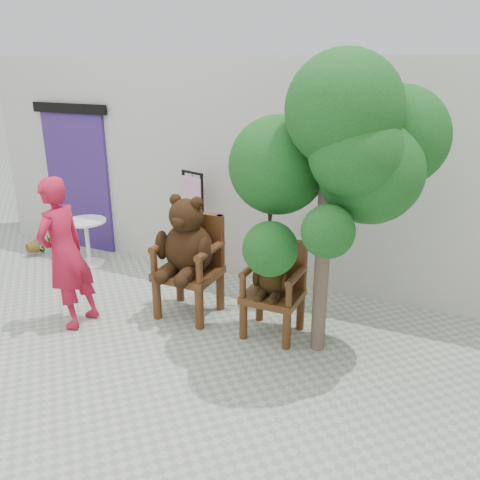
{
  "coord_description": "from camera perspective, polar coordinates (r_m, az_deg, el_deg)",
  "views": [
    {
      "loc": [
        2.72,
        -3.54,
        2.97
      ],
      "look_at": [
        0.34,
        1.56,
        0.95
      ],
      "focal_mm": 38.0,
      "sensor_mm": 36.0,
      "label": 1
    }
  ],
  "objects": [
    {
      "name": "tree",
      "position": [
        4.91,
        11.65,
        9.54
      ],
      "size": [
        2.08,
        1.67,
        3.07
      ],
      "rotation": [
        0.0,
        0.0,
        -0.39
      ],
      "color": "#4E3A2E",
      "rests_on": "ground"
    },
    {
      "name": "potted_plant",
      "position": [
        8.69,
        -21.68,
        -0.42
      ],
      "size": [
        0.39,
        0.36,
        0.36
      ],
      "primitive_type": "imported",
      "rotation": [
        0.0,
        0.0,
        -0.29
      ],
      "color": "#0F3915",
      "rests_on": "ground"
    },
    {
      "name": "back_wall",
      "position": [
        7.32,
        2.77,
        8.16
      ],
      "size": [
        9.0,
        1.0,
        3.0
      ],
      "primitive_type": "cube",
      "color": "beige",
      "rests_on": "ground"
    },
    {
      "name": "doorway",
      "position": [
        8.56,
        -17.71,
        6.66
      ],
      "size": [
        1.4,
        0.11,
        2.33
      ],
      "color": "#3C246C",
      "rests_on": "ground"
    },
    {
      "name": "ground_plane",
      "position": [
        5.36,
        -10.69,
        -14.29
      ],
      "size": [
        60.0,
        60.0,
        0.0
      ],
      "primitive_type": "plane",
      "color": "#9CA190",
      "rests_on": "ground"
    },
    {
      "name": "chair_big",
      "position": [
        6.03,
        -5.85,
        -0.96
      ],
      "size": [
        0.71,
        0.79,
        1.5
      ],
      "color": "#42220E",
      "rests_on": "ground"
    },
    {
      "name": "chair_small",
      "position": [
        5.66,
        3.9,
        -4.58
      ],
      "size": [
        0.61,
        0.57,
        1.07
      ],
      "color": "#42220E",
      "rests_on": "ground"
    },
    {
      "name": "display_stand",
      "position": [
        7.24,
        -5.19,
        0.43
      ],
      "size": [
        0.53,
        0.46,
        1.51
      ],
      "rotation": [
        0.0,
        0.0,
        -0.28
      ],
      "color": "black",
      "rests_on": "ground"
    },
    {
      "name": "cafe_table",
      "position": [
        7.94,
        -16.79,
        0.31
      ],
      "size": [
        0.6,
        0.6,
        0.7
      ],
      "rotation": [
        0.0,
        0.0,
        0.0
      ],
      "color": "white",
      "rests_on": "ground"
    },
    {
      "name": "person",
      "position": [
        6.12,
        -19.06,
        -1.43
      ],
      "size": [
        0.42,
        0.64,
        1.74
      ],
      "primitive_type": "imported",
      "rotation": [
        0.0,
        0.0,
        -1.57
      ],
      "color": "#B61633",
      "rests_on": "ground"
    },
    {
      "name": "stool_bucket",
      "position": [
        6.33,
        3.54,
        -1.85
      ],
      "size": [
        0.32,
        0.32,
        1.45
      ],
      "rotation": [
        0.0,
        0.0,
        0.39
      ],
      "color": "white",
      "rests_on": "ground"
    }
  ]
}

